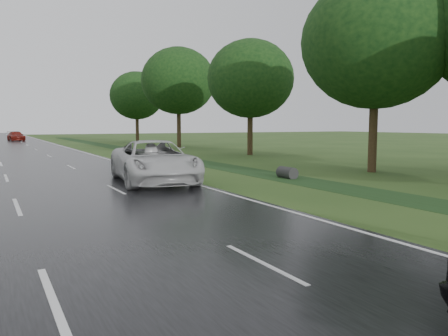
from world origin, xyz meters
TOP-DOWN VIEW (x-y plane):
  - ground at (0.00, 0.00)m, footprint 220.00×220.00m
  - edge_stripe_east at (6.75, 45.00)m, footprint 0.12×180.00m
  - drainage_ditch at (11.50, 18.71)m, footprint 2.20×120.00m
  - tree_east_b at (17.00, 10.00)m, footprint 7.60×7.60m
  - tree_east_c at (18.20, 24.00)m, footprint 7.00×7.00m
  - tree_east_d at (17.80, 38.00)m, footprint 8.00×8.00m
  - tree_east_f at (17.50, 52.00)m, footprint 7.20×7.20m
  - white_pickup at (5.50, 11.33)m, footprint 3.75×6.74m
  - far_car_red at (3.18, 65.81)m, footprint 2.51×4.98m

SIDE VIEW (x-z plane):
  - ground at x=0.00m, z-range 0.00..0.00m
  - drainage_ditch at x=11.50m, z-range -0.24..0.32m
  - edge_stripe_east at x=6.75m, z-range 0.04..0.05m
  - far_car_red at x=3.18m, z-range 0.04..1.43m
  - white_pickup at x=5.50m, z-range 0.04..1.82m
  - tree_east_c at x=18.20m, z-range 1.49..10.78m
  - tree_east_f at x=17.50m, z-range 1.56..11.18m
  - tree_east_b at x=17.00m, z-range 1.63..11.74m
  - tree_east_d at x=17.80m, z-range 1.77..12.53m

